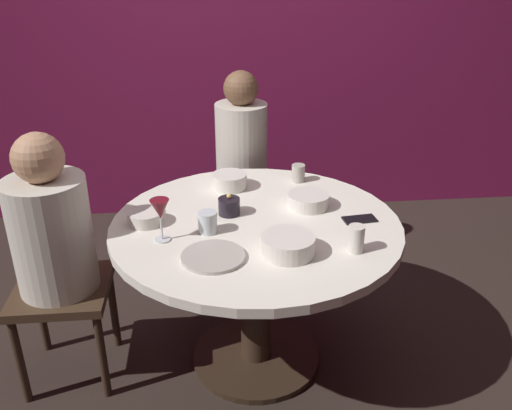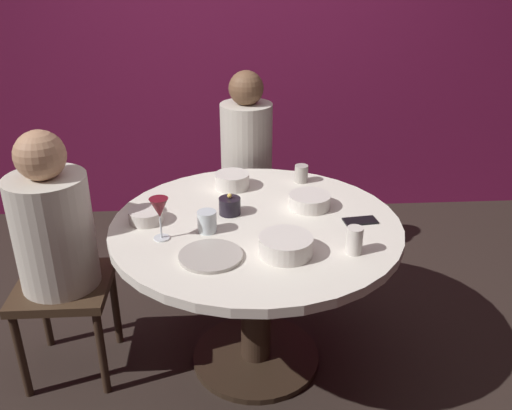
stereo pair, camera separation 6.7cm
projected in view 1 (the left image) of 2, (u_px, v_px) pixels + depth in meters
ground_plane at (256, 358)px, 2.63m from camera, size 8.00×8.00×0.00m
back_wall at (231, 28)px, 3.62m from camera, size 6.00×0.10×2.60m
dining_table at (256, 256)px, 2.38m from camera, size 1.23×1.23×0.74m
seated_diner_left at (52, 235)px, 2.25m from camera, size 0.40×0.40×1.16m
seated_diner_back at (242, 153)px, 3.08m from camera, size 0.40×0.40×1.20m
candle_holder at (229, 206)px, 2.36m from camera, size 0.09×0.09×0.10m
wine_glass at (160, 211)px, 2.11m from camera, size 0.08×0.08×0.18m
dinner_plate at (213, 257)px, 2.04m from camera, size 0.24×0.24×0.01m
cell_phone at (359, 219)px, 2.32m from camera, size 0.15×0.09×0.01m
bowl_serving_large at (146, 217)px, 2.29m from camera, size 0.15×0.15×0.05m
bowl_salad_center at (308, 200)px, 2.43m from camera, size 0.19×0.19×0.06m
bowl_small_white at (288, 245)px, 2.06m from camera, size 0.21×0.21×0.07m
bowl_sauce_side at (230, 181)px, 2.62m from camera, size 0.17×0.17×0.07m
cup_near_candle at (298, 173)px, 2.69m from camera, size 0.07×0.07×0.09m
cup_by_left_diner at (356, 239)px, 2.07m from camera, size 0.06×0.06×0.11m
cup_by_right_diner at (208, 222)px, 2.21m from camera, size 0.08×0.08×0.09m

